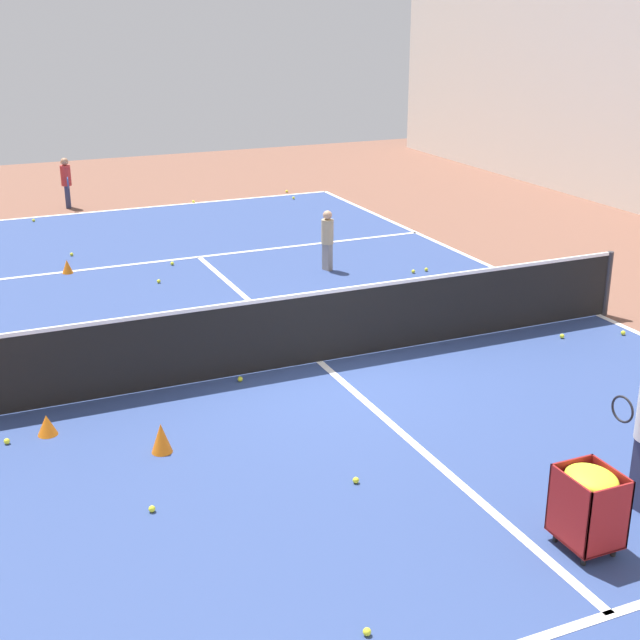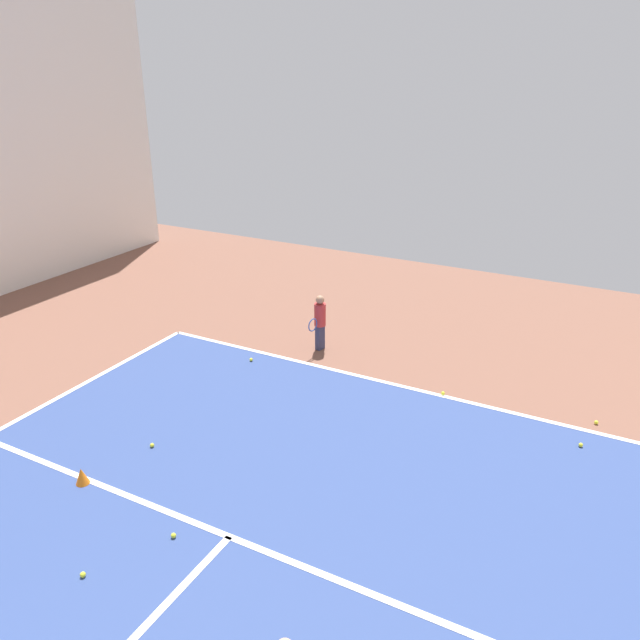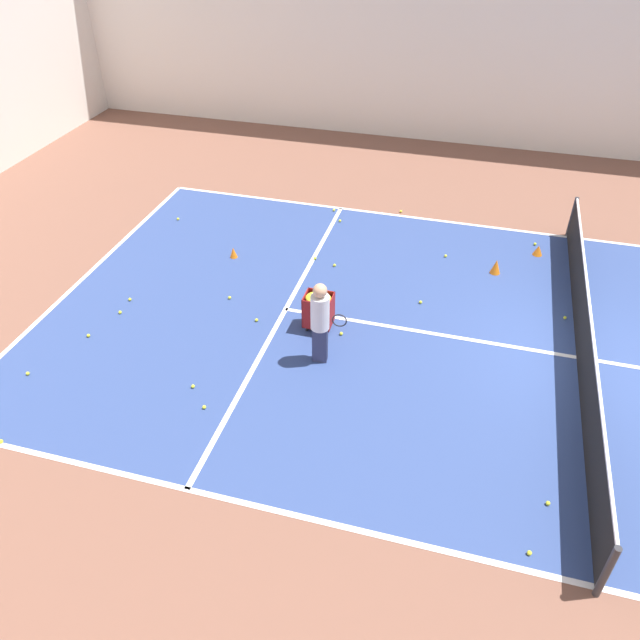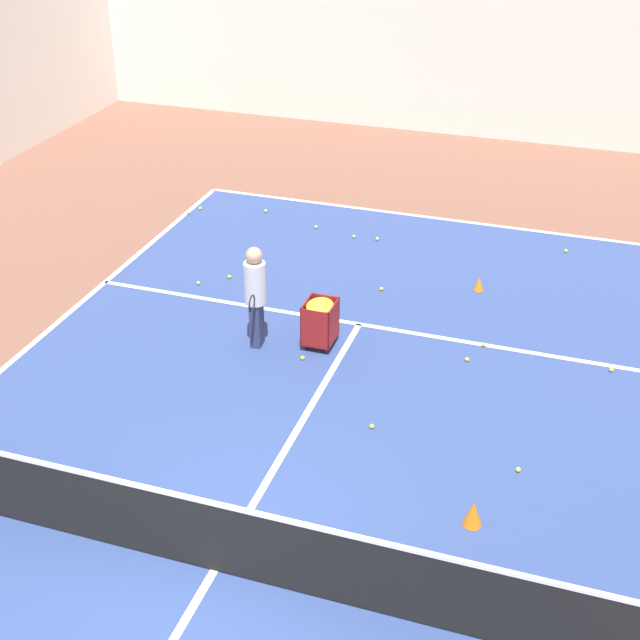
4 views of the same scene
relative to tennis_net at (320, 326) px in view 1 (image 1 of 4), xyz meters
The scene contains 34 objects.
ground_plane 0.54m from the tennis_net, ahead, with size 37.11×37.11×0.00m, color brown.
court_playing_area 0.54m from the tennis_net, ahead, with size 9.82×21.66×0.00m.
line_baseline_near 10.85m from the tennis_net, 90.00° to the right, with size 9.82×0.10×0.00m, color white.
line_sideline_left 4.94m from the tennis_net, behind, with size 0.10×21.66×0.00m, color white.
line_service_near 5.98m from the tennis_net, 90.00° to the right, with size 9.82×0.10×0.00m, color white.
line_service_far 5.98m from the tennis_net, 90.00° to the left, with size 9.82×0.10×0.00m, color white.
line_centre_service 0.54m from the tennis_net, ahead, with size 0.10×11.91×0.00m, color white.
tennis_net is the anchor object (origin of this frame).
player_near_baseline 11.69m from the tennis_net, 81.91° to the right, with size 0.29×0.59×1.22m.
child_midcourt 4.57m from the tennis_net, 115.46° to the right, with size 0.28×0.28×1.14m.
ball_cart 5.12m from the tennis_net, 94.71° to the left, with size 0.48×0.57×0.81m.
training_cone_0 3.20m from the tennis_net, 32.36° to the left, with size 0.24×0.24×0.35m, color orange.
training_cone_1 3.99m from the tennis_net, 147.79° to the right, with size 0.28×0.28×0.33m, color orange.
training_cone_2 3.90m from the tennis_net, 11.12° to the left, with size 0.23×0.23×0.25m, color orange.
training_cone_3 6.41m from the tennis_net, 66.50° to the right, with size 0.20×0.20×0.26m, color orange.
tennis_ball_1 2.48m from the tennis_net, 64.67° to the right, with size 0.07×0.07×0.07m, color yellow.
tennis_ball_2 2.30m from the tennis_net, 131.80° to the right, with size 0.07×0.07×0.07m, color yellow.
tennis_ball_3 4.65m from the tennis_net, 96.74° to the left, with size 0.07×0.07×0.07m, color yellow.
tennis_ball_4 10.97m from the tennis_net, 96.86° to the right, with size 0.07×0.07×0.07m, color yellow.
tennis_ball_6 5.67m from the tennis_net, 83.57° to the right, with size 0.07×0.07×0.07m, color yellow.
tennis_ball_9 7.44m from the tennis_net, 72.00° to the right, with size 0.07×0.07×0.07m, color yellow.
tennis_ball_10 10.73m from the tennis_net, 75.84° to the right, with size 0.07×0.07×0.07m, color yellow.
tennis_ball_11 4.71m from the tennis_net, 135.51° to the right, with size 0.07×0.07×0.07m, color yellow.
tennis_ball_12 4.92m from the tennis_net, 137.75° to the right, with size 0.07×0.07×0.07m, color yellow.
tennis_ball_13 3.38m from the tennis_net, 72.72° to the left, with size 0.07×0.07×0.07m, color yellow.
tennis_ball_15 4.75m from the tennis_net, 169.52° to the left, with size 0.07×0.07×0.07m, color yellow.
tennis_ball_16 5.74m from the tennis_net, 70.02° to the left, with size 0.07×0.07×0.07m, color yellow.
tennis_ball_17 11.81m from the tennis_net, 109.45° to the right, with size 0.07×0.07×0.07m, color yellow.
tennis_ball_22 3.79m from the tennis_net, behind, with size 0.07×0.07×0.07m, color yellow.
tennis_ball_23 10.97m from the tennis_net, 110.18° to the right, with size 0.07×0.07×0.07m, color yellow.
tennis_ball_24 4.26m from the tennis_net, 43.08° to the left, with size 0.07×0.07×0.07m, color yellow.
tennis_ball_27 4.36m from the tennis_net, 10.63° to the left, with size 0.07×0.07×0.07m, color yellow.
tennis_ball_29 1.36m from the tennis_net, ahead, with size 0.07×0.07×0.07m, color yellow.
tennis_ball_32 4.75m from the tennis_net, 75.87° to the right, with size 0.07×0.07×0.07m, color yellow.
Camera 1 is at (4.65, 10.57, 4.77)m, focal length 50.00 mm.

